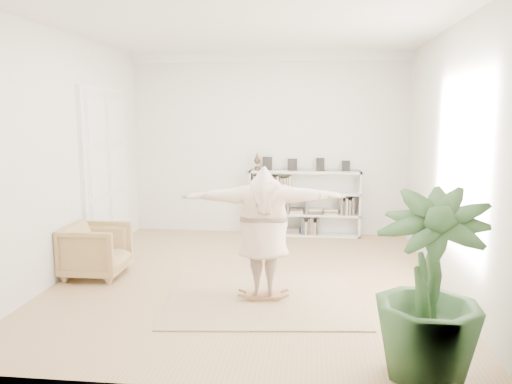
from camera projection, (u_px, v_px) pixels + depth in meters
floor at (250, 279)px, 7.36m from camera, size 6.00×6.00×0.00m
room_shell at (268, 57)px, 9.71m from camera, size 6.00×6.00×6.00m
doors at (106, 172)px, 8.72m from camera, size 0.09×1.78×2.92m
bookshelf at (304, 204)px, 9.95m from camera, size 2.20×0.35×1.64m
armchair at (96, 250)px, 7.44m from camera, size 0.89×0.86×0.79m
rug at (263, 299)px, 6.54m from camera, size 2.70×2.25×0.02m
rocker_board at (263, 295)px, 6.54m from camera, size 0.48×0.32×0.10m
person at (264, 229)px, 6.40m from camera, size 2.11×0.77×1.68m
houseplant at (429, 285)px, 4.51m from camera, size 1.25×1.25×1.75m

